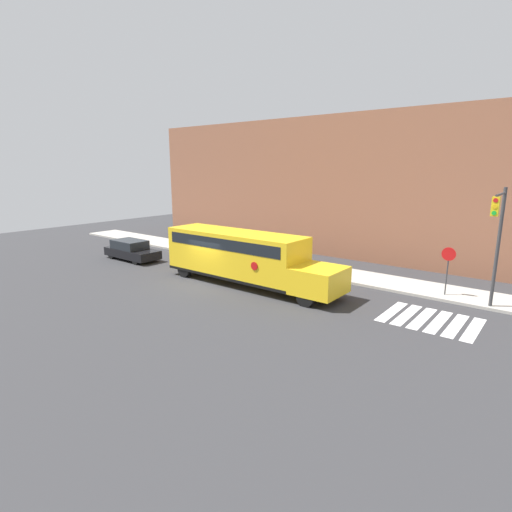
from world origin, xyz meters
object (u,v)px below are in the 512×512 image
at_px(traffic_light, 497,234).
at_px(parked_car, 131,250).
at_px(school_bus, 242,255).
at_px(stop_sign, 448,265).

bearing_deg(traffic_light, parked_car, -170.98).
distance_m(parked_car, traffic_light, 23.32).
distance_m(school_bus, stop_sign, 11.08).
bearing_deg(traffic_light, school_bus, -164.52).
bearing_deg(parked_car, school_bus, 1.30).
xyz_separation_m(school_bus, parked_car, (-10.61, -0.24, -1.02)).
height_order(school_bus, traffic_light, traffic_light).
bearing_deg(parked_car, traffic_light, 9.02).
relative_size(school_bus, stop_sign, 4.20).
height_order(school_bus, parked_car, school_bus).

